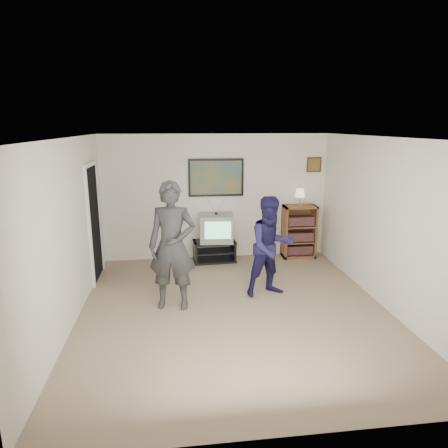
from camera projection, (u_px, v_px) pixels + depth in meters
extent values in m
cube|color=brown|center=(234.00, 310.00, 5.90)|extent=(4.50, 5.00, 0.01)
cube|color=white|center=(235.00, 138.00, 5.30)|extent=(4.50, 5.00, 0.01)
cube|color=white|center=(216.00, 197.00, 8.01)|extent=(4.50, 0.01, 2.50)
cube|color=white|center=(69.00, 234.00, 5.33)|extent=(0.01, 5.00, 2.50)
cube|color=white|center=(386.00, 224.00, 5.87)|extent=(0.01, 5.00, 2.50)
cube|color=black|center=(214.00, 242.00, 7.95)|extent=(0.86, 0.51, 0.04)
cube|color=black|center=(214.00, 260.00, 8.04)|extent=(0.86, 0.51, 0.04)
cube|color=black|center=(195.00, 252.00, 7.94)|extent=(0.07, 0.45, 0.42)
cube|color=black|center=(233.00, 250.00, 8.04)|extent=(0.07, 0.45, 0.42)
imported|color=#2D2D2F|center=(172.00, 246.00, 5.81)|extent=(0.76, 0.57, 1.90)
imported|color=#1A1740|center=(271.00, 247.00, 6.28)|extent=(0.90, 0.77, 1.60)
cube|color=white|center=(171.00, 225.00, 5.92)|extent=(0.06, 0.12, 0.03)
cube|color=white|center=(268.00, 231.00, 6.45)|extent=(0.05, 0.13, 0.04)
cube|color=black|center=(216.00, 178.00, 7.89)|extent=(1.10, 0.03, 0.75)
cube|color=white|center=(188.00, 163.00, 7.75)|extent=(0.28, 0.02, 0.14)
cube|color=#382812|center=(314.00, 165.00, 8.08)|extent=(0.30, 0.03, 0.30)
cube|color=black|center=(94.00, 223.00, 6.93)|extent=(0.03, 0.85, 2.00)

